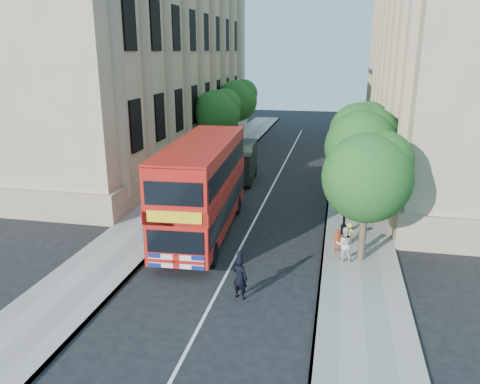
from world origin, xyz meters
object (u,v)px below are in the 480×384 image
Objects in this scene: double_decker_bus at (203,185)px; box_van at (240,163)px; police_constable at (240,278)px; lamp_post at (346,191)px; woman_pedestrian at (344,244)px.

double_decker_bus is 2.12× the size of box_van.
box_van is 2.89× the size of police_constable.
lamp_post is at bearing 5.85° from double_decker_bus.
double_decker_bus is 7.83m from woman_pedestrian.
police_constable is at bearing -65.69° from double_decker_bus.
police_constable is 5.72m from woman_pedestrian.
double_decker_bus is at bearing -44.56° from police_constable.
double_decker_bus is at bearing -170.64° from lamp_post.
box_van is (-0.28, 10.77, -1.32)m from double_decker_bus.
lamp_post is 3.72m from woman_pedestrian.
police_constable is at bearing -81.92° from box_van.
woman_pedestrian is at bearing -63.40° from box_van.
box_van reaches higher than woman_pedestrian.
police_constable is (3.30, -6.25, -1.83)m from double_decker_bus.
lamp_post is 3.10× the size of woman_pedestrian.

